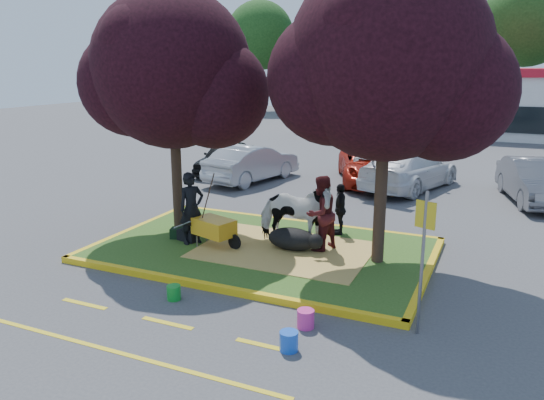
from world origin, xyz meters
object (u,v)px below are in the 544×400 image
at_px(calf, 292,239).
at_px(bucket_green, 174,293).
at_px(wheelbarrow, 214,227).
at_px(sign_post, 423,247).
at_px(car_silver, 252,163).
at_px(bucket_blue, 289,341).
at_px(car_black, 226,158).
at_px(bucket_pink, 306,319).
at_px(cow, 295,214).
at_px(handler, 192,208).

bearing_deg(calf, bucket_green, -117.21).
relative_size(wheelbarrow, bucket_green, 6.30).
xyz_separation_m(wheelbarrow, sign_post, (5.45, -2.25, 0.98)).
bearing_deg(bucket_green, car_silver, 108.00).
distance_m(bucket_green, car_silver, 11.42).
height_order(bucket_green, bucket_blue, bucket_blue).
distance_m(wheelbarrow, bucket_blue, 5.17).
distance_m(bucket_blue, car_black, 15.13).
bearing_deg(bucket_pink, car_black, 124.56).
bearing_deg(cow, car_silver, 28.67).
xyz_separation_m(cow, car_silver, (-4.70, 7.13, -0.24)).
bearing_deg(car_silver, car_black, -16.61).
relative_size(sign_post, car_black, 0.64).
bearing_deg(cow, handler, 105.06).
height_order(cow, car_black, cow).
relative_size(wheelbarrow, bucket_pink, 5.60).
bearing_deg(bucket_blue, car_silver, 118.71).
height_order(car_black, car_silver, car_silver).
xyz_separation_m(bucket_green, car_black, (-5.29, 11.84, 0.55)).
bearing_deg(bucket_blue, bucket_green, 163.08).
xyz_separation_m(handler, bucket_pink, (4.20, -2.84, -0.91)).
relative_size(calf, wheelbarrow, 0.67).
relative_size(handler, car_silver, 0.41).
bearing_deg(car_black, bucket_green, -71.13).
distance_m(cow, sign_post, 4.82).
xyz_separation_m(sign_post, car_silver, (-8.30, 10.26, -0.88)).
bearing_deg(calf, car_silver, 115.47).
distance_m(wheelbarrow, car_black, 10.12).
distance_m(calf, handler, 2.71).
xyz_separation_m(calf, handler, (-2.57, -0.58, 0.66)).
bearing_deg(bucket_blue, bucket_pink, 91.58).
bearing_deg(sign_post, calf, 161.60).
height_order(bucket_green, car_black, car_black).
bearing_deg(sign_post, handler, 179.98).
height_order(sign_post, bucket_pink, sign_post).
height_order(bucket_pink, bucket_blue, bucket_pink).
distance_m(handler, sign_post, 6.52).
distance_m(cow, bucket_green, 3.99).
bearing_deg(sign_post, bucket_pink, -142.36).
height_order(wheelbarrow, sign_post, sign_post).
xyz_separation_m(bucket_green, bucket_pink, (2.87, -0.02, 0.02)).
bearing_deg(bucket_pink, handler, 145.96).
height_order(cow, calf, cow).
relative_size(handler, bucket_pink, 5.47).
height_order(handler, bucket_green, handler).
distance_m(handler, car_silver, 8.33).
bearing_deg(cow, wheelbarrow, 110.98).
height_order(calf, bucket_green, calf).
bearing_deg(bucket_green, sign_post, 6.97).
relative_size(car_black, car_silver, 0.90).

